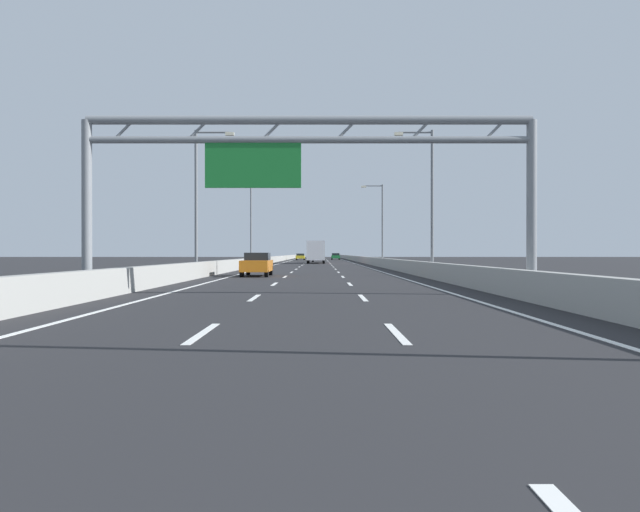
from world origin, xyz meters
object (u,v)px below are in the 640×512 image
(streetlamp_right_far, at_px, (380,220))
(orange_car, at_px, (256,264))
(streetlamp_left_far, at_px, (252,220))
(sign_gantry, at_px, (301,159))
(yellow_car, at_px, (300,257))
(streetlamp_right_mid, at_px, (428,193))
(box_truck, at_px, (315,251))
(black_car, at_px, (317,257))
(green_car, at_px, (335,256))
(streetlamp_left_mid, at_px, (199,193))

(streetlamp_right_far, relative_size, orange_car, 2.13)
(streetlamp_left_far, height_order, streetlamp_right_far, same)
(sign_gantry, distance_m, yellow_car, 107.93)
(streetlamp_right_mid, bearing_deg, streetlamp_left_far, 114.95)
(streetlamp_right_mid, bearing_deg, box_truck, 99.17)
(streetlamp_right_far, bearing_deg, black_car, 105.43)
(streetlamp_right_far, xyz_separation_m, box_truck, (-7.67, 15.41, -3.70))
(streetlamp_right_mid, height_order, green_car, streetlamp_right_mid)
(streetlamp_right_mid, height_order, streetlamp_left_far, same)
(sign_gantry, height_order, streetlamp_right_far, streetlamp_right_far)
(sign_gantry, relative_size, streetlamp_left_mid, 1.70)
(sign_gantry, relative_size, streetlamp_right_far, 1.70)
(orange_car, relative_size, yellow_car, 0.96)
(streetlamp_right_mid, bearing_deg, green_car, 92.19)
(streetlamp_right_far, bearing_deg, streetlamp_left_mid, -114.95)
(sign_gantry, bearing_deg, streetlamp_left_mid, 111.37)
(orange_car, height_order, yellow_car, orange_car)
(streetlamp_right_mid, relative_size, box_truck, 1.07)
(green_car, bearing_deg, orange_car, -94.44)
(orange_car, distance_m, yellow_car, 89.99)
(orange_car, bearing_deg, green_car, 85.56)
(green_car, distance_m, yellow_car, 9.74)
(black_car, bearing_deg, yellow_car, 97.12)
(streetlamp_left_far, bearing_deg, yellow_car, 86.28)
(black_car, bearing_deg, streetlamp_left_far, -105.71)
(streetlamp_right_mid, distance_m, streetlamp_left_far, 35.40)
(sign_gantry, xyz_separation_m, green_car, (4.07, 113.96, -4.09))
(sign_gantry, relative_size, green_car, 3.44)
(sign_gantry, bearing_deg, box_truck, 89.95)
(streetlamp_left_far, relative_size, green_car, 2.03)
(streetlamp_right_mid, xyz_separation_m, green_car, (-3.66, 95.55, -4.66))
(streetlamp_left_far, distance_m, streetlamp_right_far, 14.93)
(streetlamp_right_mid, distance_m, orange_car, 12.07)
(streetlamp_right_far, bearing_deg, orange_car, -108.80)
(streetlamp_left_mid, relative_size, black_car, 2.08)
(streetlamp_left_far, distance_m, green_car, 64.61)
(streetlamp_left_mid, bearing_deg, streetlamp_left_far, 90.00)
(black_car, distance_m, box_truck, 11.42)
(streetlamp_left_mid, height_order, box_truck, streetlamp_left_mid)
(streetlamp_left_mid, xyz_separation_m, streetlamp_right_mid, (14.93, 0.00, 0.00))
(streetlamp_left_far, bearing_deg, orange_car, -83.37)
(sign_gantry, xyz_separation_m, streetlamp_left_far, (-7.20, 50.51, 0.56))
(sign_gantry, xyz_separation_m, streetlamp_right_mid, (7.73, 18.41, 0.56))
(streetlamp_left_far, distance_m, orange_car, 33.25)
(yellow_car, bearing_deg, streetlamp_left_far, -93.72)
(streetlamp_left_far, distance_m, yellow_car, 57.60)
(yellow_car, bearing_deg, streetlamp_right_far, -78.93)
(green_car, bearing_deg, streetlamp_left_far, -100.07)
(sign_gantry, xyz_separation_m, yellow_car, (-3.48, 107.80, -4.13))
(box_truck, bearing_deg, streetlamp_right_mid, -80.83)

